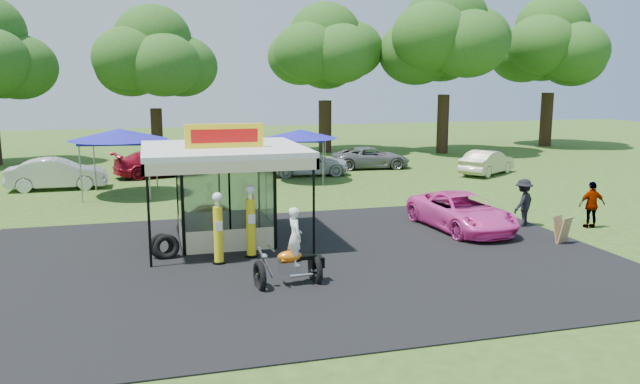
# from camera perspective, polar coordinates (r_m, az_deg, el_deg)

# --- Properties ---
(ground) EXTENTS (120.00, 120.00, 0.00)m
(ground) POSITION_cam_1_polar(r_m,az_deg,el_deg) (17.92, -0.24, -8.06)
(ground) COLOR #2F4E18
(ground) RESTS_ON ground
(asphalt_apron) EXTENTS (20.00, 14.00, 0.04)m
(asphalt_apron) POSITION_cam_1_polar(r_m,az_deg,el_deg) (19.77, -1.78, -6.25)
(asphalt_apron) COLOR black
(asphalt_apron) RESTS_ON ground
(gas_station_kiosk) EXTENTS (5.40, 5.40, 4.18)m
(gas_station_kiosk) POSITION_cam_1_polar(r_m,az_deg,el_deg) (21.89, -8.77, 0.01)
(gas_station_kiosk) COLOR white
(gas_station_kiosk) RESTS_ON ground
(gas_pump_left) EXTENTS (0.42, 0.42, 2.26)m
(gas_pump_left) POSITION_cam_1_polar(r_m,az_deg,el_deg) (19.36, -9.29, -3.47)
(gas_pump_left) COLOR black
(gas_pump_left) RESTS_ON ground
(gas_pump_right) EXTENTS (0.44, 0.44, 2.37)m
(gas_pump_right) POSITION_cam_1_polar(r_m,az_deg,el_deg) (19.94, -6.34, -2.84)
(gas_pump_right) COLOR black
(gas_pump_right) RESTS_ON ground
(motorcycle) EXTENTS (1.97, 1.08, 2.29)m
(motorcycle) POSITION_cam_1_polar(r_m,az_deg,el_deg) (17.26, -2.52, -5.71)
(motorcycle) COLOR black
(motorcycle) RESTS_ON ground
(spare_tires) EXTENTS (0.99, 0.63, 0.84)m
(spare_tires) POSITION_cam_1_polar(r_m,az_deg,el_deg) (20.46, -14.06, -4.86)
(spare_tires) COLOR black
(spare_tires) RESTS_ON ground
(a_frame_sign) EXTENTS (0.59, 0.67, 0.96)m
(a_frame_sign) POSITION_cam_1_polar(r_m,az_deg,el_deg) (23.20, 21.24, -3.27)
(a_frame_sign) COLOR #593819
(a_frame_sign) RESTS_ON ground
(kiosk_car) EXTENTS (2.82, 1.13, 0.96)m
(kiosk_car) POSITION_cam_1_polar(r_m,az_deg,el_deg) (24.30, -9.30, -2.13)
(kiosk_car) COLOR yellow
(kiosk_car) RESTS_ON ground
(pink_sedan) EXTENTS (2.73, 5.22, 1.40)m
(pink_sedan) POSITION_cam_1_polar(r_m,az_deg,el_deg) (24.18, 12.81, -1.77)
(pink_sedan) COLOR #F542B0
(pink_sedan) RESTS_ON ground
(spectator_east_a) EXTENTS (1.39, 1.22, 1.86)m
(spectator_east_a) POSITION_cam_1_polar(r_m,az_deg,el_deg) (25.37, 18.09, -0.94)
(spectator_east_a) COLOR black
(spectator_east_a) RESTS_ON ground
(spectator_east_b) EXTENTS (1.11, 0.58, 1.80)m
(spectator_east_b) POSITION_cam_1_polar(r_m,az_deg,el_deg) (26.03, 23.61, -1.09)
(spectator_east_b) COLOR gray
(spectator_east_b) RESTS_ON ground
(bg_car_a) EXTENTS (4.93, 1.75, 1.62)m
(bg_car_a) POSITION_cam_1_polar(r_m,az_deg,el_deg) (35.07, -22.90, 1.54)
(bg_car_a) COLOR silver
(bg_car_a) RESTS_ON ground
(bg_car_b) EXTENTS (5.66, 3.40, 1.53)m
(bg_car_b) POSITION_cam_1_polar(r_m,az_deg,el_deg) (37.84, -14.43, 2.54)
(bg_car_b) COLOR maroon
(bg_car_b) RESTS_ON ground
(bg_car_c) EXTENTS (5.13, 2.36, 1.70)m
(bg_car_c) POSITION_cam_1_polar(r_m,az_deg,el_deg) (36.94, -1.29, 2.81)
(bg_car_c) COLOR #B0B0B5
(bg_car_c) RESTS_ON ground
(bg_car_d) EXTENTS (5.13, 2.75, 1.37)m
(bg_car_d) POSITION_cam_1_polar(r_m,az_deg,el_deg) (40.17, 4.69, 3.14)
(bg_car_d) COLOR slate
(bg_car_d) RESTS_ON ground
(bg_car_e) EXTENTS (4.56, 3.80, 1.47)m
(bg_car_e) POSITION_cam_1_polar(r_m,az_deg,el_deg) (38.75, 15.04, 2.64)
(bg_car_e) COLOR #BBB48F
(bg_car_e) RESTS_ON ground
(tent_west) EXTENTS (4.71, 4.71, 3.29)m
(tent_west) POSITION_cam_1_polar(r_m,az_deg,el_deg) (31.82, -17.92, 4.98)
(tent_west) COLOR gray
(tent_west) RESTS_ON ground
(tent_east) EXTENTS (4.13, 4.13, 2.89)m
(tent_east) POSITION_cam_1_polar(r_m,az_deg,el_deg) (34.85, -1.82, 5.28)
(tent_east) COLOR gray
(tent_east) RESTS_ON ground
(oak_far_c) EXTENTS (8.81, 8.81, 10.38)m
(oak_far_c) POSITION_cam_1_polar(r_m,az_deg,el_deg) (44.66, -14.95, 11.14)
(oak_far_c) COLOR black
(oak_far_c) RESTS_ON ground
(oak_far_d) EXTENTS (9.39, 9.39, 11.18)m
(oak_far_d) POSITION_cam_1_polar(r_m,az_deg,el_deg) (48.92, 0.47, 12.00)
(oak_far_d) COLOR black
(oak_far_d) RESTS_ON ground
(oak_far_e) EXTENTS (10.49, 10.49, 12.48)m
(oak_far_e) POSITION_cam_1_polar(r_m,az_deg,el_deg) (49.26, 11.39, 12.77)
(oak_far_e) COLOR black
(oak_far_e) RESTS_ON ground
(oak_far_f) EXTENTS (10.22, 10.22, 12.32)m
(oak_far_f) POSITION_cam_1_polar(r_m,az_deg,el_deg) (56.96, 20.33, 11.92)
(oak_far_f) COLOR black
(oak_far_f) RESTS_ON ground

